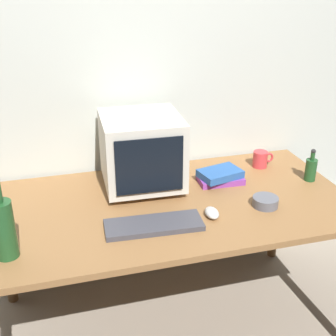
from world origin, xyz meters
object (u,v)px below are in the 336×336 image
at_px(computer_mouse, 212,213).
at_px(bottle_short, 311,169).
at_px(book_stack, 220,176).
at_px(cd_spindle, 265,202).
at_px(crt_monitor, 142,151).
at_px(keyboard, 154,225).
at_px(bottle_tall, 3,227).
at_px(mug, 261,159).

relative_size(computer_mouse, bottle_short, 0.57).
bearing_deg(book_stack, computer_mouse, -117.49).
bearing_deg(cd_spindle, crt_monitor, 145.51).
bearing_deg(bottle_short, keyboard, -165.59).
bearing_deg(keyboard, cd_spindle, 7.72).
bearing_deg(book_stack, cd_spindle, -68.56).
bearing_deg(bottle_short, bottle_tall, -169.40).
relative_size(keyboard, bottle_tall, 1.20).
bearing_deg(cd_spindle, computer_mouse, -175.42).
height_order(bottle_tall, book_stack, bottle_tall).
height_order(computer_mouse, mug, mug).
distance_m(computer_mouse, bottle_tall, 0.88).
xyz_separation_m(computer_mouse, mug, (0.45, 0.43, 0.03)).
bearing_deg(computer_mouse, crt_monitor, 126.67).
relative_size(bottle_short, book_stack, 0.74).
bearing_deg(crt_monitor, mug, 5.12).
bearing_deg(bottle_short, crt_monitor, 169.32).
distance_m(bottle_tall, bottle_short, 1.51).
bearing_deg(bottle_tall, crt_monitor, 34.91).
bearing_deg(computer_mouse, book_stack, 66.83).
distance_m(mug, cd_spindle, 0.45).
height_order(crt_monitor, computer_mouse, crt_monitor).
relative_size(keyboard, cd_spindle, 3.50).
relative_size(keyboard, bottle_short, 2.40).
bearing_deg(mug, bottle_short, -52.11).
bearing_deg(keyboard, mug, 35.45).
bearing_deg(book_stack, bottle_short, -12.13).
bearing_deg(mug, cd_spindle, -113.08).
xyz_separation_m(crt_monitor, computer_mouse, (0.24, -0.37, -0.17)).
distance_m(crt_monitor, bottle_short, 0.88).
relative_size(computer_mouse, book_stack, 0.42).
relative_size(bottle_tall, mug, 2.91).
xyz_separation_m(book_stack, cd_spindle, (0.11, -0.29, -0.01)).
distance_m(keyboard, bottle_tall, 0.61).
distance_m(keyboard, mug, 0.85).
height_order(bottle_tall, bottle_short, bottle_tall).
relative_size(computer_mouse, mug, 0.83).
relative_size(crt_monitor, mug, 3.33).
xyz_separation_m(book_stack, mug, (0.29, 0.12, 0.01)).
bearing_deg(mug, computer_mouse, -136.03).
relative_size(crt_monitor, bottle_short, 2.28).
height_order(computer_mouse, bottle_tall, bottle_tall).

